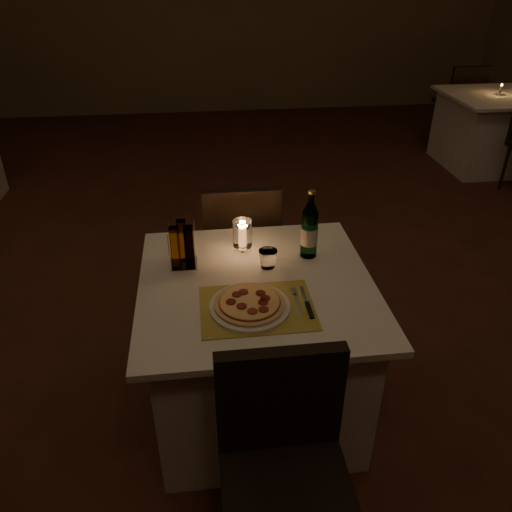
{
  "coord_description": "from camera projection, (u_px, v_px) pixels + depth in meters",
  "views": [
    {
      "loc": [
        -0.25,
        -2.28,
        1.94
      ],
      "look_at": [
        -0.03,
        -0.51,
        0.86
      ],
      "focal_mm": 35.0,
      "sensor_mm": 36.0,
      "label": 1
    }
  ],
  "objects": [
    {
      "name": "pizza",
      "position": [
        250.0,
        303.0,
        1.96
      ],
      "size": [
        0.28,
        0.28,
        0.02
      ],
      "color": "#D8B77F",
      "rests_on": "plate"
    },
    {
      "name": "main_table",
      "position": [
        257.0,
        348.0,
        2.32
      ],
      "size": [
        1.0,
        1.0,
        0.74
      ],
      "color": "white",
      "rests_on": "ground"
    },
    {
      "name": "chair_far",
      "position": [
        241.0,
        240.0,
        2.83
      ],
      "size": [
        0.42,
        0.42,
        0.9
      ],
      "color": "black",
      "rests_on": "ground"
    },
    {
      "name": "knife",
      "position": [
        308.0,
        307.0,
        1.97
      ],
      "size": [
        0.02,
        0.22,
        0.01
      ],
      "color": "black",
      "rests_on": "placemat"
    },
    {
      "name": "plate",
      "position": [
        250.0,
        306.0,
        1.96
      ],
      "size": [
        0.32,
        0.32,
        0.01
      ],
      "primitive_type": "cylinder",
      "color": "white",
      "rests_on": "placemat"
    },
    {
      "name": "fork",
      "position": [
        297.0,
        299.0,
        2.02
      ],
      "size": [
        0.02,
        0.18,
        0.0
      ],
      "color": "silver",
      "rests_on": "placemat"
    },
    {
      "name": "neighbor_table_right",
      "position": [
        491.0,
        131.0,
        5.17
      ],
      "size": [
        1.0,
        1.0,
        0.74
      ],
      "color": "white",
      "rests_on": "ground"
    },
    {
      "name": "floor",
      "position": [
        251.0,
        336.0,
        2.97
      ],
      "size": [
        8.0,
        10.0,
        0.02
      ],
      "primitive_type": "cube",
      "color": "#4C2418",
      "rests_on": "ground"
    },
    {
      "name": "hurricane_candle",
      "position": [
        242.0,
        235.0,
        2.28
      ],
      "size": [
        0.09,
        0.09,
        0.17
      ],
      "color": "white",
      "rests_on": "main_table"
    },
    {
      "name": "chair_near",
      "position": [
        284.0,
        454.0,
        1.62
      ],
      "size": [
        0.42,
        0.42,
        0.9
      ],
      "color": "black",
      "rests_on": "ground"
    },
    {
      "name": "cruet_caddy",
      "position": [
        182.0,
        247.0,
        2.19
      ],
      "size": [
        0.12,
        0.12,
        0.21
      ],
      "color": "white",
      "rests_on": "main_table"
    },
    {
      "name": "neighbor_chair_rb",
      "position": [
        462.0,
        97.0,
        5.69
      ],
      "size": [
        0.42,
        0.42,
        0.9
      ],
      "color": "black",
      "rests_on": "ground"
    },
    {
      "name": "water_bottle",
      "position": [
        309.0,
        230.0,
        2.25
      ],
      "size": [
        0.08,
        0.08,
        0.32
      ],
      "color": "#50965B",
      "rests_on": "main_table"
    },
    {
      "name": "tumbler",
      "position": [
        268.0,
        259.0,
        2.21
      ],
      "size": [
        0.08,
        0.08,
        0.08
      ],
      "primitive_type": null,
      "color": "white",
      "rests_on": "main_table"
    },
    {
      "name": "neighbor_candle_right",
      "position": [
        501.0,
        90.0,
        4.95
      ],
      "size": [
        0.03,
        0.03,
        0.11
      ],
      "color": "white",
      "rests_on": "neighbor_table_right"
    },
    {
      "name": "placemat",
      "position": [
        257.0,
        308.0,
        1.97
      ],
      "size": [
        0.45,
        0.34,
        0.0
      ],
      "primitive_type": "cube",
      "color": "gold",
      "rests_on": "main_table"
    }
  ]
}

